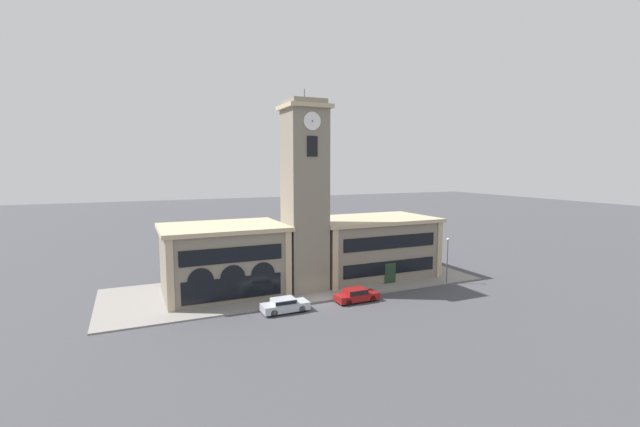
{
  "coord_description": "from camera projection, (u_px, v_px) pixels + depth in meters",
  "views": [
    {
      "loc": [
        -18.35,
        -39.97,
        14.35
      ],
      "look_at": [
        0.94,
        2.99,
        9.11
      ],
      "focal_mm": 24.0,
      "sensor_mm": 36.0,
      "label": 1
    }
  ],
  "objects": [
    {
      "name": "clock_tower",
      "position": [
        305.0,
        196.0,
        48.78
      ],
      "size": [
        5.07,
        5.07,
        22.89
      ],
      "color": "gray",
      "rests_on": "ground_plane"
    },
    {
      "name": "parked_car_near",
      "position": [
        285.0,
        305.0,
        42.11
      ],
      "size": [
        4.7,
        1.97,
        1.4
      ],
      "rotation": [
        0.0,
        0.0,
        0.02
      ],
      "color": "#B2B7C1",
      "rests_on": "ground_plane"
    },
    {
      "name": "parked_car_mid",
      "position": [
        356.0,
        295.0,
        45.38
      ],
      "size": [
        4.71,
        1.95,
        1.42
      ],
      "rotation": [
        0.0,
        0.0,
        0.02
      ],
      "color": "maroon",
      "rests_on": "ground_plane"
    },
    {
      "name": "street_lamp",
      "position": [
        448.0,
        253.0,
        52.14
      ],
      "size": [
        0.36,
        0.36,
        5.5
      ],
      "color": "#4C4C51",
      "rests_on": "sidewalk_kerb"
    },
    {
      "name": "sidewalk_kerb",
      "position": [
        299.0,
        284.0,
        51.82
      ],
      "size": [
        44.19,
        14.4,
        0.15
      ],
      "color": "gray",
      "rests_on": "ground_plane"
    },
    {
      "name": "ground_plane",
      "position": [
        323.0,
        302.0,
        45.3
      ],
      "size": [
        300.0,
        300.0,
        0.0
      ],
      "primitive_type": "plane",
      "color": "#424247"
    },
    {
      "name": "town_hall_right_wing",
      "position": [
        370.0,
        246.0,
        56.01
      ],
      "size": [
        16.31,
        10.11,
        7.66
      ],
      "color": "gray",
      "rests_on": "ground_plane"
    },
    {
      "name": "town_hall_left_wing",
      "position": [
        223.0,
        259.0,
        48.17
      ],
      "size": [
        13.61,
        10.11,
        7.77
      ],
      "color": "gray",
      "rests_on": "ground_plane"
    }
  ]
}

